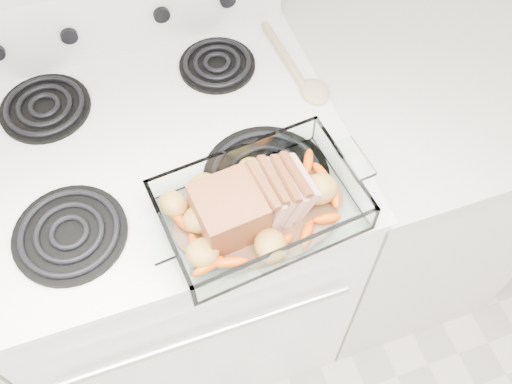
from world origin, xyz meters
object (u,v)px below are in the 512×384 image
object	(u,v)px
electric_range	(177,244)
counter_right	(397,180)
baking_dish	(260,209)
pork_roast	(244,204)

from	to	relation	value
electric_range	counter_right	size ratio (longest dim) A/B	1.20
baking_dish	counter_right	bearing A→B (deg)	18.73
pork_roast	electric_range	bearing A→B (deg)	106.71
counter_right	baking_dish	xyz separation A→B (m)	(-0.51, -0.24, 0.50)
electric_range	counter_right	distance (m)	0.67
counter_right	baking_dish	bearing A→B (deg)	-155.29
counter_right	pork_roast	distance (m)	0.80
counter_right	electric_range	bearing A→B (deg)	179.90
counter_right	pork_roast	bearing A→B (deg)	-156.51
counter_right	baking_dish	distance (m)	0.75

